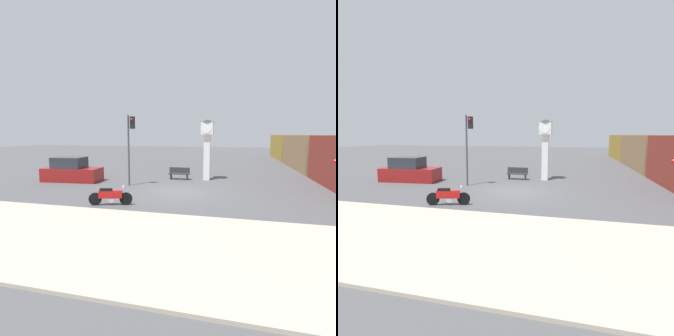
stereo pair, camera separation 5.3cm
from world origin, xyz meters
TOP-DOWN VIEW (x-y plane):
  - ground_plane at (0.00, 0.00)m, footprint 120.00×120.00m
  - sidewalk_strip at (0.00, -7.67)m, footprint 36.00×6.00m
  - motorcycle at (-2.62, -3.67)m, footprint 2.07×0.76m
  - clock_tower at (1.22, 4.79)m, footprint 1.08×1.08m
  - freight_train at (10.48, 14.31)m, footprint 2.80×34.41m
  - traffic_light at (-3.54, 1.25)m, footprint 0.50×0.35m
  - bench at (-0.86, 4.49)m, footprint 1.60×0.44m
  - parked_car at (-8.48, 1.79)m, footprint 4.33×2.13m

SIDE VIEW (x-z plane):
  - ground_plane at x=0.00m, z-range 0.00..0.00m
  - sidewalk_strip at x=0.00m, z-range 0.00..0.10m
  - motorcycle at x=-2.62m, z-range -0.02..0.92m
  - bench at x=-0.86m, z-range 0.03..0.95m
  - parked_car at x=-8.48m, z-range -0.15..1.65m
  - freight_train at x=10.48m, z-range 0.00..3.40m
  - clock_tower at x=1.22m, z-range 0.74..5.31m
  - traffic_light at x=-3.54m, z-range 0.86..5.60m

